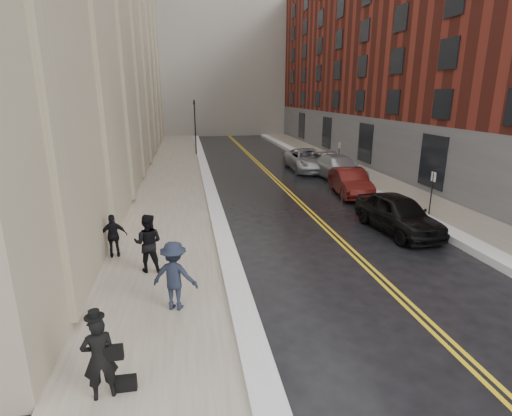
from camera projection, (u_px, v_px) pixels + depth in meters
name	position (u px, v px, depth m)	size (l,w,h in m)	color
ground	(330.00, 323.00, 10.43)	(160.00, 160.00, 0.00)	black
sidewalk_left	(172.00, 188.00, 24.82)	(4.00, 64.00, 0.15)	gray
sidewalk_right	(375.00, 181.00, 27.04)	(3.00, 64.00, 0.15)	gray
lane_stripe_a	(280.00, 185.00, 25.97)	(0.12, 64.00, 0.01)	gold
lane_stripe_b	(283.00, 185.00, 26.01)	(0.12, 64.00, 0.01)	gold
snow_ridge_left	(209.00, 186.00, 25.18)	(0.70, 60.80, 0.26)	white
snow_ridge_right	(349.00, 181.00, 26.72)	(0.85, 60.80, 0.30)	white
building_right	(442.00, 52.00, 32.60)	(14.00, 50.00, 18.00)	maroon
traffic_signal	(195.00, 123.00, 37.55)	(0.18, 0.15, 5.20)	black
parking_sign_near	(432.00, 190.00, 18.93)	(0.06, 0.35, 2.23)	black
parking_sign_far	(339.00, 154.00, 30.29)	(0.06, 0.35, 2.23)	black
car_black	(398.00, 214.00, 17.10)	(1.93, 4.79, 1.63)	black
car_maroon	(350.00, 182.00, 23.36)	(1.63, 4.68, 1.54)	#49100D
car_silver_near	(339.00, 168.00, 27.50)	(2.30, 5.66, 1.64)	#A6A8AE
car_silver_far	(307.00, 160.00, 30.79)	(2.73, 5.93, 1.65)	#A7AAAF
pedestrian_main	(99.00, 358.00, 7.46)	(0.63, 0.41, 1.73)	black
pedestrian_a	(148.00, 243.00, 12.90)	(0.94, 0.73, 1.94)	black
pedestrian_b	(175.00, 276.00, 10.62)	(1.24, 0.71, 1.91)	#1A202F
pedestrian_c	(114.00, 236.00, 14.09)	(0.92, 0.38, 1.57)	black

